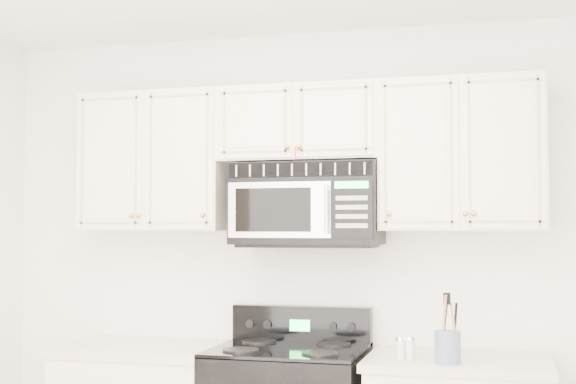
% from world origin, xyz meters
% --- Properties ---
extents(room, '(3.51, 3.51, 2.61)m').
position_xyz_m(room, '(0.00, 0.00, 1.30)').
color(room, brown).
rests_on(room, ground).
extents(upper_cabinets, '(2.44, 0.37, 0.75)m').
position_xyz_m(upper_cabinets, '(0.00, 1.58, 1.93)').
color(upper_cabinets, silver).
rests_on(upper_cabinets, ground).
extents(microwave, '(0.76, 0.43, 0.42)m').
position_xyz_m(microwave, '(0.04, 1.56, 1.66)').
color(microwave, black).
rests_on(microwave, ground).
extents(utensil_crock, '(0.12, 0.12, 0.31)m').
position_xyz_m(utensil_crock, '(0.76, 1.24, 1.00)').
color(utensil_crock, slate).
rests_on(utensil_crock, base_cabinet_right).
extents(shaker_salt, '(0.05, 0.05, 0.11)m').
position_xyz_m(shaker_salt, '(0.59, 1.30, 0.98)').
color(shaker_salt, silver).
rests_on(shaker_salt, base_cabinet_right).
extents(shaker_pepper, '(0.04, 0.04, 0.11)m').
position_xyz_m(shaker_pepper, '(0.54, 1.29, 0.97)').
color(shaker_pepper, silver).
rests_on(shaker_pepper, base_cabinet_right).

